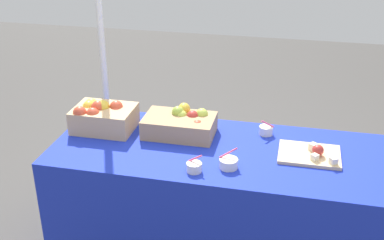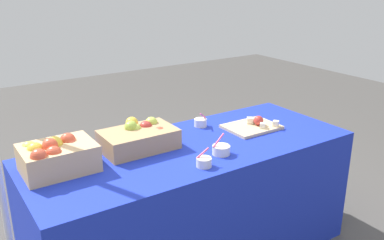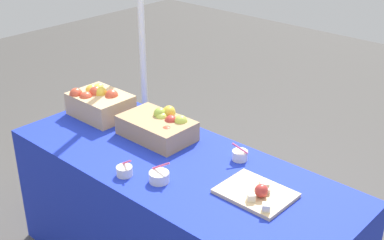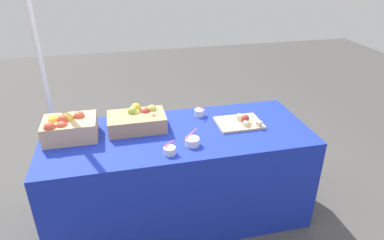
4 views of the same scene
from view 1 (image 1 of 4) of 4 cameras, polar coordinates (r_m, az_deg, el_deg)
table at (r=2.90m, az=3.38°, el=-9.86°), size 1.90×0.76×0.74m
apple_crate_left at (r=2.94m, az=-10.39°, el=0.44°), size 0.35×0.27×0.18m
apple_crate_middle at (r=2.84m, az=-1.29°, el=-0.48°), size 0.41×0.26×0.16m
cutting_board_front at (r=2.70m, az=13.80°, el=-3.87°), size 0.33×0.25×0.08m
sample_bowl_near at (r=2.52m, az=4.31°, el=-5.07°), size 0.10×0.10×0.11m
sample_bowl_mid at (r=2.48m, az=0.26°, el=-5.53°), size 0.08×0.08×0.09m
sample_bowl_far at (r=2.88m, az=8.68°, el=-1.19°), size 0.09×0.08×0.10m
tent_pole at (r=3.40m, az=-10.52°, el=8.84°), size 0.04×0.04×2.20m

